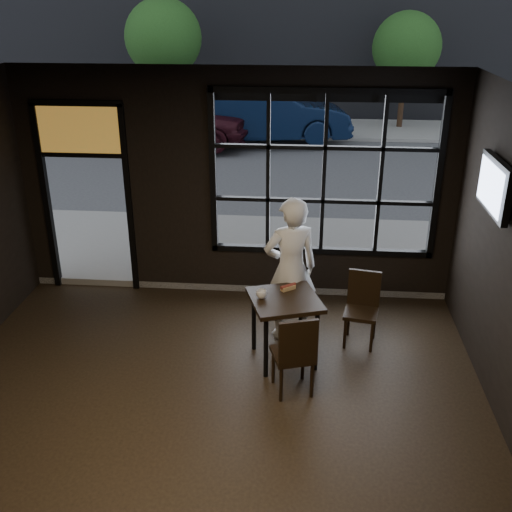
# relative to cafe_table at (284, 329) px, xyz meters

# --- Properties ---
(floor) EXTENTS (6.00, 7.00, 0.02)m
(floor) POSITION_rel_cafe_table_xyz_m (-0.77, -1.78, -0.42)
(floor) COLOR black
(floor) RESTS_ON ground
(ceiling) EXTENTS (6.00, 7.00, 0.02)m
(ceiling) POSITION_rel_cafe_table_xyz_m (-0.77, -1.78, 2.80)
(ceiling) COLOR black
(ceiling) RESTS_ON ground
(window_frame) EXTENTS (3.06, 0.12, 2.28)m
(window_frame) POSITION_rel_cafe_table_xyz_m (0.43, 1.72, 1.39)
(window_frame) COLOR black
(window_frame) RESTS_ON ground
(stained_transom) EXTENTS (1.20, 0.06, 0.70)m
(stained_transom) POSITION_rel_cafe_table_xyz_m (-2.87, 1.72, 1.94)
(stained_transom) COLOR orange
(stained_transom) RESTS_ON ground
(street_asphalt) EXTENTS (60.00, 41.00, 0.04)m
(street_asphalt) POSITION_rel_cafe_table_xyz_m (-0.77, 22.22, -0.43)
(street_asphalt) COLOR #545456
(street_asphalt) RESTS_ON ground
(cafe_table) EXTENTS (0.96, 0.96, 0.83)m
(cafe_table) POSITION_rel_cafe_table_xyz_m (0.00, 0.00, 0.00)
(cafe_table) COLOR black
(cafe_table) RESTS_ON floor
(chair_near) EXTENTS (0.53, 0.53, 0.97)m
(chair_near) POSITION_rel_cafe_table_xyz_m (0.12, -0.60, 0.07)
(chair_near) COLOR black
(chair_near) RESTS_ON floor
(chair_window) EXTENTS (0.47, 0.47, 0.92)m
(chair_window) POSITION_rel_cafe_table_xyz_m (0.92, 0.43, 0.05)
(chair_window) COLOR black
(chair_window) RESTS_ON floor
(man) EXTENTS (0.78, 0.63, 1.85)m
(man) POSITION_rel_cafe_table_xyz_m (0.04, 0.56, 0.51)
(man) COLOR silver
(man) RESTS_ON floor
(hotdog) EXTENTS (0.21, 0.18, 0.06)m
(hotdog) POSITION_rel_cafe_table_xyz_m (0.03, 0.21, 0.44)
(hotdog) COLOR tan
(hotdog) RESTS_ON cafe_table
(cup) EXTENTS (0.17, 0.17, 0.10)m
(cup) POSITION_rel_cafe_table_xyz_m (-0.27, -0.03, 0.46)
(cup) COLOR silver
(cup) RESTS_ON cafe_table
(tv) EXTENTS (0.11, 0.97, 0.57)m
(tv) POSITION_rel_cafe_table_xyz_m (2.16, 0.10, 1.77)
(tv) COLOR black
(tv) RESTS_ON wall_right
(navy_car) EXTENTS (4.99, 2.45, 1.57)m
(navy_car) POSITION_rel_cafe_table_xyz_m (-1.03, 11.01, 0.47)
(navy_car) COLOR black
(navy_car) RESTS_ON street_asphalt
(maroon_car) EXTENTS (4.78, 2.04, 1.61)m
(maroon_car) POSITION_rel_cafe_table_xyz_m (-3.77, 10.43, 0.49)
(maroon_car) COLOR #330F17
(maroon_car) RESTS_ON street_asphalt
(tree_left) EXTENTS (2.32, 2.32, 3.96)m
(tree_left) POSITION_rel_cafe_table_xyz_m (-4.26, 12.78, 2.38)
(tree_left) COLOR #332114
(tree_left) RESTS_ON street_asphalt
(tree_right) EXTENTS (2.10, 2.10, 3.58)m
(tree_right) POSITION_rel_cafe_table_xyz_m (3.11, 13.56, 2.11)
(tree_right) COLOR #332114
(tree_right) RESTS_ON street_asphalt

